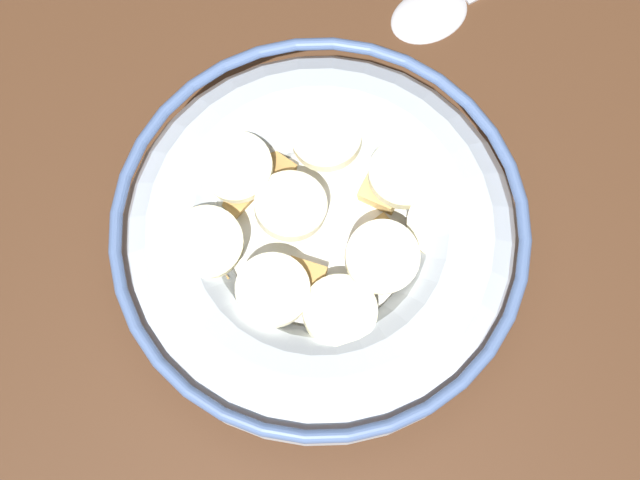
% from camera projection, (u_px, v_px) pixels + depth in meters
% --- Properties ---
extents(ground_plane, '(1.40, 1.40, 0.02)m').
position_uv_depth(ground_plane, '(320.00, 261.00, 0.45)').
color(ground_plane, '#472B19').
extents(cereal_bowl, '(0.19, 0.19, 0.06)m').
position_uv_depth(cereal_bowl, '(320.00, 240.00, 0.41)').
color(cereal_bowl, '#B2BCC6').
rests_on(cereal_bowl, ground_plane).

